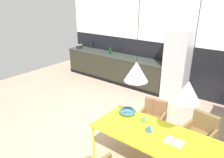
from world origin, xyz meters
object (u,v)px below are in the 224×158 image
at_px(dining_table, 155,136).
at_px(fruit_bowl, 127,112).
at_px(armchair_corner_seat, 153,114).
at_px(mug_short_terracotta, 144,120).
at_px(pendant_lamp_over_table_far, 188,91).
at_px(bottle_oil_tall, 110,51).
at_px(pendant_lamp_over_table_near, 136,71).
at_px(open_book, 174,142).
at_px(bottle_vinegar_dark, 91,45).
at_px(armchair_near_window, 202,130).
at_px(mug_glass_clear, 149,130).
at_px(cooking_pot, 79,47).
at_px(refrigerator_column, 177,65).

distance_m(dining_table, fruit_bowl, 0.71).
xyz_separation_m(dining_table, armchair_corner_seat, (-0.46, 0.88, -0.20)).
bearing_deg(mug_short_terracotta, fruit_bowl, 171.22).
relative_size(armchair_corner_seat, pendant_lamp_over_table_far, 0.57).
bearing_deg(bottle_oil_tall, pendant_lamp_over_table_near, -46.71).
xyz_separation_m(fruit_bowl, mug_short_terracotta, (0.36, -0.06, -0.00)).
bearing_deg(dining_table, open_book, -1.14).
bearing_deg(pendant_lamp_over_table_far, pendant_lamp_over_table_near, 177.96).
relative_size(fruit_bowl, bottle_vinegar_dark, 1.06).
distance_m(armchair_near_window, bottle_vinegar_dark, 5.23).
distance_m(dining_table, pendant_lamp_over_table_far, 0.97).
xyz_separation_m(mug_glass_clear, pendant_lamp_over_table_far, (0.50, -0.01, 0.80)).
bearing_deg(cooking_pot, dining_table, -32.14).
height_order(dining_table, armchair_corner_seat, armchair_corner_seat).
bearing_deg(open_book, bottle_vinegar_dark, 145.02).
height_order(armchair_near_window, cooking_pot, cooking_pot).
distance_m(bottle_oil_tall, pendant_lamp_over_table_far, 4.58).
xyz_separation_m(mug_glass_clear, cooking_pot, (-4.43, 2.86, 0.20)).
bearing_deg(mug_short_terracotta, dining_table, -30.34).
xyz_separation_m(armchair_near_window, pendant_lamp_over_table_far, (-0.08, -0.93, 1.08)).
distance_m(refrigerator_column, open_book, 3.14).
relative_size(dining_table, cooking_pot, 8.54).
bearing_deg(open_book, mug_glass_clear, -179.30).
height_order(bottle_vinegar_dark, pendant_lamp_over_table_far, pendant_lamp_over_table_far).
relative_size(fruit_bowl, mug_glass_clear, 2.57).
xyz_separation_m(refrigerator_column, pendant_lamp_over_table_near, (0.41, -2.92, 0.72)).
height_order(mug_glass_clear, cooking_pot, cooking_pot).
bearing_deg(dining_table, bottle_oil_tall, 137.05).
xyz_separation_m(cooking_pot, pendant_lamp_over_table_far, (4.93, -2.87, 0.60)).
bearing_deg(refrigerator_column, dining_table, -74.62).
distance_m(refrigerator_column, armchair_near_window, 2.43).
height_order(dining_table, pendant_lamp_over_table_far, pendant_lamp_over_table_far).
xyz_separation_m(mug_glass_clear, pendant_lamp_over_table_near, (-0.28, 0.02, 0.89)).
distance_m(pendant_lamp_over_table_near, pendant_lamp_over_table_far, 0.79).
distance_m(fruit_bowl, bottle_vinegar_dark, 4.61).
bearing_deg(pendant_lamp_over_table_near, fruit_bowl, 140.83).
bearing_deg(fruit_bowl, mug_short_terracotta, -8.78).
bearing_deg(armchair_near_window, bottle_oil_tall, -19.48).
bearing_deg(armchair_corner_seat, cooking_pot, -32.32).
height_order(open_book, mug_glass_clear, mug_glass_clear).
xyz_separation_m(bottle_vinegar_dark, pendant_lamp_over_table_far, (4.61, -3.17, 0.56)).
bearing_deg(fruit_bowl, armchair_corner_seat, 72.33).
xyz_separation_m(dining_table, mug_short_terracotta, (-0.30, 0.17, 0.10)).
relative_size(fruit_bowl, bottle_oil_tall, 1.06).
xyz_separation_m(armchair_corner_seat, bottle_vinegar_dark, (-3.76, 2.28, 0.52)).
height_order(dining_table, mug_glass_clear, mug_glass_clear).
bearing_deg(pendant_lamp_over_table_far, armchair_near_window, 85.01).
bearing_deg(cooking_pot, pendant_lamp_over_table_far, -30.20).
distance_m(armchair_corner_seat, mug_glass_clear, 0.99).
relative_size(refrigerator_column, armchair_near_window, 2.42).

